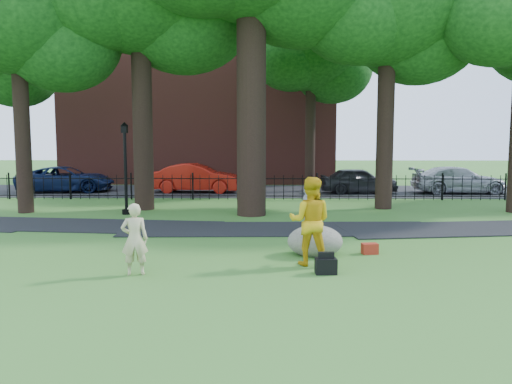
{
  "coord_description": "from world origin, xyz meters",
  "views": [
    {
      "loc": [
        0.58,
        -11.96,
        2.86
      ],
      "look_at": [
        0.28,
        2.0,
        1.41
      ],
      "focal_mm": 35.0,
      "sensor_mm": 36.0,
      "label": 1
    }
  ],
  "objects_px": {
    "boulder": "(315,239)",
    "lamppost": "(126,169)",
    "man": "(310,221)",
    "red_sedan": "(197,178)",
    "woman": "(135,239)"
  },
  "relations": [
    {
      "from": "boulder",
      "to": "red_sedan",
      "type": "bearing_deg",
      "value": 108.79
    },
    {
      "from": "boulder",
      "to": "red_sedan",
      "type": "height_order",
      "value": "red_sedan"
    },
    {
      "from": "man",
      "to": "red_sedan",
      "type": "relative_size",
      "value": 0.42
    },
    {
      "from": "woman",
      "to": "man",
      "type": "distance_m",
      "value": 3.93
    },
    {
      "from": "man",
      "to": "red_sedan",
      "type": "xyz_separation_m",
      "value": [
        -4.85,
        15.88,
        -0.22
      ]
    },
    {
      "from": "lamppost",
      "to": "man",
      "type": "bearing_deg",
      "value": -50.57
    },
    {
      "from": "man",
      "to": "red_sedan",
      "type": "bearing_deg",
      "value": -63.47
    },
    {
      "from": "woman",
      "to": "lamppost",
      "type": "bearing_deg",
      "value": -85.03
    },
    {
      "from": "boulder",
      "to": "lamppost",
      "type": "bearing_deg",
      "value": 134.55
    },
    {
      "from": "woman",
      "to": "boulder",
      "type": "relative_size",
      "value": 1.12
    },
    {
      "from": "man",
      "to": "woman",
      "type": "bearing_deg",
      "value": 23.6
    },
    {
      "from": "man",
      "to": "lamppost",
      "type": "bearing_deg",
      "value": -40.74
    },
    {
      "from": "boulder",
      "to": "lamppost",
      "type": "xyz_separation_m",
      "value": [
        -6.66,
        6.77,
        1.34
      ]
    },
    {
      "from": "red_sedan",
      "to": "woman",
      "type": "bearing_deg",
      "value": -173.84
    },
    {
      "from": "woman",
      "to": "lamppost",
      "type": "relative_size",
      "value": 0.43
    }
  ]
}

